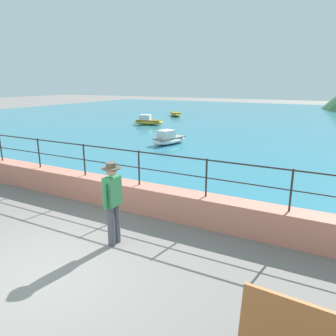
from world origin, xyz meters
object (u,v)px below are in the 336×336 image
(boat_0, at_px, (148,121))
(boat_1, at_px, (175,114))
(boat_2, at_px, (169,139))
(person_walking, at_px, (113,200))

(boat_0, relative_size, boat_1, 1.04)
(boat_1, bearing_deg, boat_0, -81.46)
(boat_1, distance_m, boat_2, 14.33)
(person_walking, distance_m, boat_0, 18.71)
(boat_1, height_order, boat_2, boat_2)
(person_walking, relative_size, boat_2, 0.71)
(person_walking, height_order, boat_2, person_walking)
(boat_2, bearing_deg, person_walking, -67.90)
(boat_0, distance_m, boat_1, 6.75)
(person_walking, relative_size, boat_0, 0.71)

